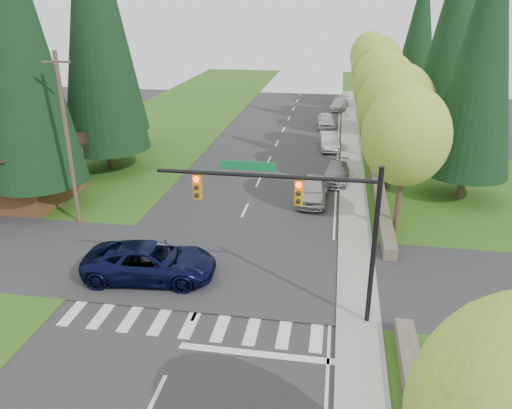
% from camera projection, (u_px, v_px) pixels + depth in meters
% --- Properties ---
extents(ground, '(120.00, 120.00, 0.00)m').
position_uv_depth(ground, '(165.00, 377.00, 17.69)').
color(ground, '#28282B').
rests_on(ground, ground).
extents(grass_east, '(14.00, 110.00, 0.06)m').
position_uv_depth(grass_east, '(444.00, 197.00, 33.99)').
color(grass_east, '#305717').
rests_on(grass_east, ground).
extents(grass_west, '(14.00, 110.00, 0.06)m').
position_uv_depth(grass_west, '(88.00, 177.00, 37.91)').
color(grass_west, '#305717').
rests_on(grass_west, ground).
extents(cross_street, '(120.00, 8.00, 0.10)m').
position_uv_depth(cross_street, '(217.00, 268.00, 25.00)').
color(cross_street, '#28282B').
rests_on(cross_street, ground).
extents(sidewalk_east, '(1.80, 80.00, 0.13)m').
position_uv_depth(sidewalk_east, '(353.00, 182.00, 36.72)').
color(sidewalk_east, gray).
rests_on(sidewalk_east, ground).
extents(curb_east, '(0.20, 80.00, 0.13)m').
position_uv_depth(curb_east, '(341.00, 181.00, 36.85)').
color(curb_east, gray).
rests_on(curb_east, ground).
extents(stone_wall_north, '(0.70, 40.00, 0.70)m').
position_uv_depth(stone_wall_north, '(371.00, 150.00, 43.67)').
color(stone_wall_north, '#4C4438').
rests_on(stone_wall_north, ground).
extents(traffic_signal, '(8.70, 0.37, 6.80)m').
position_uv_depth(traffic_signal, '(303.00, 208.00, 19.26)').
color(traffic_signal, black).
rests_on(traffic_signal, ground).
extents(brown_building, '(8.40, 8.40, 5.40)m').
position_uv_depth(brown_building, '(17.00, 154.00, 32.47)').
color(brown_building, '#4C2D19').
rests_on(brown_building, ground).
extents(utility_pole, '(1.60, 0.24, 10.00)m').
position_uv_depth(utility_pole, '(67.00, 140.00, 28.15)').
color(utility_pole, '#473828').
rests_on(utility_pole, ground).
extents(decid_tree_0, '(4.80, 4.80, 8.37)m').
position_uv_depth(decid_tree_0, '(406.00, 137.00, 26.98)').
color(decid_tree_0, '#38281C').
rests_on(decid_tree_0, ground).
extents(decid_tree_1, '(5.20, 5.20, 8.80)m').
position_uv_depth(decid_tree_1, '(396.00, 108.00, 33.28)').
color(decid_tree_1, '#38281C').
rests_on(decid_tree_1, ground).
extents(decid_tree_2, '(5.00, 5.00, 8.82)m').
position_uv_depth(decid_tree_2, '(385.00, 89.00, 39.66)').
color(decid_tree_2, '#38281C').
rests_on(decid_tree_2, ground).
extents(decid_tree_3, '(5.00, 5.00, 8.55)m').
position_uv_depth(decid_tree_3, '(380.00, 80.00, 46.14)').
color(decid_tree_3, '#38281C').
rests_on(decid_tree_3, ground).
extents(decid_tree_4, '(5.40, 5.40, 9.18)m').
position_uv_depth(decid_tree_4, '(377.00, 66.00, 52.37)').
color(decid_tree_4, '#38281C').
rests_on(decid_tree_4, ground).
extents(decid_tree_5, '(4.80, 4.80, 8.30)m').
position_uv_depth(decid_tree_5, '(372.00, 64.00, 59.00)').
color(decid_tree_5, '#38281C').
rests_on(decid_tree_5, ground).
extents(decid_tree_6, '(5.20, 5.20, 8.86)m').
position_uv_depth(decid_tree_6, '(370.00, 55.00, 65.25)').
color(decid_tree_6, '#38281C').
rests_on(decid_tree_6, ground).
extents(conifer_w_a, '(6.12, 6.12, 19.80)m').
position_uv_depth(conifer_w_a, '(14.00, 31.00, 28.37)').
color(conifer_w_a, '#38281C').
rests_on(conifer_w_a, ground).
extents(conifer_w_b, '(5.44, 5.44, 17.80)m').
position_uv_depth(conifer_w_b, '(12.00, 44.00, 32.86)').
color(conifer_w_b, '#38281C').
rests_on(conifer_w_b, ground).
extents(conifer_w_c, '(6.46, 6.46, 20.80)m').
position_uv_depth(conifer_w_c, '(94.00, 18.00, 35.34)').
color(conifer_w_c, '#38281C').
rests_on(conifer_w_c, ground).
extents(conifer_w_e, '(5.78, 5.78, 18.80)m').
position_uv_depth(conifer_w_e, '(106.00, 29.00, 41.50)').
color(conifer_w_e, '#38281C').
rests_on(conifer_w_e, ground).
extents(conifer_e_a, '(5.44, 5.44, 17.80)m').
position_uv_depth(conifer_e_a, '(484.00, 48.00, 30.15)').
color(conifer_e_a, '#38281C').
rests_on(conifer_e_a, ground).
extents(conifer_e_b, '(6.12, 6.12, 19.80)m').
position_uv_depth(conifer_e_b, '(457.00, 22.00, 42.42)').
color(conifer_e_b, '#38281C').
rests_on(conifer_e_b, ground).
extents(conifer_e_c, '(5.10, 5.10, 16.80)m').
position_uv_depth(conifer_e_c, '(420.00, 31.00, 55.93)').
color(conifer_e_c, '#38281C').
rests_on(conifer_e_c, ground).
extents(suv_navy, '(6.49, 3.46, 1.74)m').
position_uv_depth(suv_navy, '(151.00, 262.00, 23.75)').
color(suv_navy, black).
rests_on(suv_navy, ground).
extents(parked_car_a, '(2.06, 4.74, 1.59)m').
position_uv_depth(parked_car_a, '(313.00, 190.00, 33.00)').
color(parked_car_a, '#BBBBC0').
rests_on(parked_car_a, ground).
extents(parked_car_b, '(2.18, 4.67, 1.32)m').
position_uv_depth(parked_car_b, '(336.00, 173.00, 36.70)').
color(parked_car_b, gray).
rests_on(parked_car_b, ground).
extents(parked_car_c, '(2.03, 4.57, 1.46)m').
position_uv_depth(parked_car_c, '(329.00, 141.00, 44.85)').
color(parked_car_c, silver).
rests_on(parked_car_c, ground).
extents(parked_car_d, '(2.09, 4.49, 1.49)m').
position_uv_depth(parked_car_d, '(326.00, 120.00, 52.62)').
color(parked_car_d, silver).
rests_on(parked_car_d, ground).
extents(parked_car_e, '(2.44, 4.85, 1.35)m').
position_uv_depth(parked_car_e, '(339.00, 104.00, 61.26)').
color(parked_car_e, '#B7B7BC').
rests_on(parked_car_e, ground).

